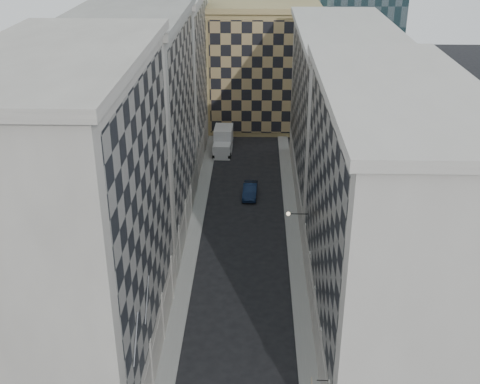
# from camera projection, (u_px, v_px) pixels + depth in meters

# --- Properties ---
(sidewalk_west) EXTENTS (1.50, 100.00, 0.15)m
(sidewalk_west) POSITION_uv_depth(u_px,v_px,m) (193.00, 238.00, 62.84)
(sidewalk_west) COLOR gray
(sidewalk_west) RESTS_ON ground
(sidewalk_east) EXTENTS (1.50, 100.00, 0.15)m
(sidewalk_east) POSITION_uv_depth(u_px,v_px,m) (294.00, 239.00, 62.58)
(sidewalk_east) COLOR gray
(sidewalk_east) RESTS_ON ground
(bldg_left_a) EXTENTS (10.80, 22.80, 23.70)m
(bldg_left_a) POSITION_uv_depth(u_px,v_px,m) (78.00, 226.00, 40.78)
(bldg_left_a) COLOR #9E988E
(bldg_left_a) RESTS_ON ground
(bldg_left_b) EXTENTS (10.80, 22.80, 22.70)m
(bldg_left_b) POSITION_uv_depth(u_px,v_px,m) (137.00, 126.00, 60.86)
(bldg_left_b) COLOR gray
(bldg_left_b) RESTS_ON ground
(bldg_left_c) EXTENTS (10.80, 22.80, 21.70)m
(bldg_left_c) POSITION_uv_depth(u_px,v_px,m) (167.00, 76.00, 80.94)
(bldg_left_c) COLOR #9E988E
(bldg_left_c) RESTS_ON ground
(bldg_right_a) EXTENTS (10.80, 26.80, 20.70)m
(bldg_right_a) POSITION_uv_depth(u_px,v_px,m) (386.00, 222.00, 44.50)
(bldg_right_a) COLOR #B6B1A7
(bldg_right_a) RESTS_ON ground
(bldg_right_b) EXTENTS (10.80, 28.80, 19.70)m
(bldg_right_b) POSITION_uv_depth(u_px,v_px,m) (340.00, 114.00, 69.09)
(bldg_right_b) COLOR #B6B1A7
(bldg_right_b) RESTS_ON ground
(tan_block) EXTENTS (16.80, 14.80, 18.80)m
(tan_block) POSITION_uv_depth(u_px,v_px,m) (262.00, 64.00, 92.87)
(tan_block) COLOR tan
(tan_block) RESTS_ON ground
(flagpoles_left) EXTENTS (0.10, 6.33, 2.33)m
(flagpoles_left) POSITION_uv_depth(u_px,v_px,m) (142.00, 318.00, 37.78)
(flagpoles_left) COLOR gray
(flagpoles_left) RESTS_ON ground
(bracket_lamp) EXTENTS (1.98, 0.36, 0.36)m
(bracket_lamp) POSITION_uv_depth(u_px,v_px,m) (290.00, 214.00, 54.56)
(bracket_lamp) COLOR black
(bracket_lamp) RESTS_ON ground
(box_truck) EXTENTS (2.67, 6.20, 3.37)m
(box_truck) POSITION_uv_depth(u_px,v_px,m) (223.00, 142.00, 84.69)
(box_truck) COLOR silver
(box_truck) RESTS_ON ground
(dark_car) EXTENTS (1.84, 4.74, 1.54)m
(dark_car) POSITION_uv_depth(u_px,v_px,m) (250.00, 190.00, 71.77)
(dark_car) COLOR #0F1E3A
(dark_car) RESTS_ON ground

